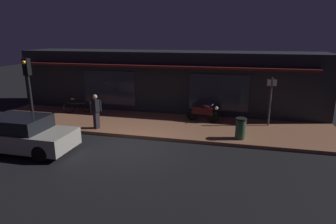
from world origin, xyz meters
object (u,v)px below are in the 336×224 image
at_px(bicycle_parked, 78,107).
at_px(person_photographer, 96,111).
at_px(motorcycle, 203,112).
at_px(traffic_light_pole, 29,85).
at_px(parked_car_near, 22,134).
at_px(sign_post, 270,99).
at_px(trash_bin, 241,128).

xyz_separation_m(bicycle_parked, person_photographer, (2.41, -2.40, 0.52)).
height_order(motorcycle, traffic_light_pole, traffic_light_pole).
bearing_deg(person_photographer, parked_car_near, -120.88).
distance_m(sign_post, traffic_light_pole, 11.05).
bearing_deg(person_photographer, motorcycle, 25.44).
bearing_deg(parked_car_near, motorcycle, 38.35).
bearing_deg(traffic_light_pole, person_photographer, 42.21).
relative_size(bicycle_parked, traffic_light_pole, 0.43).
relative_size(sign_post, trash_bin, 2.58).
bearing_deg(parked_car_near, traffic_light_pole, 104.65).
distance_m(person_photographer, sign_post, 8.49).
xyz_separation_m(sign_post, traffic_light_pole, (-10.16, -4.25, 0.97)).
xyz_separation_m(bicycle_parked, sign_post, (10.53, 0.02, 1.00)).
distance_m(bicycle_parked, person_photographer, 3.44).
bearing_deg(motorcycle, sign_post, 1.69).
height_order(motorcycle, trash_bin, motorcycle).
xyz_separation_m(motorcycle, trash_bin, (1.88, -2.19, -0.03)).
distance_m(bicycle_parked, trash_bin, 9.44).
relative_size(traffic_light_pole, parked_car_near, 0.88).
xyz_separation_m(bicycle_parked, parked_car_near, (0.66, -5.32, 0.20)).
height_order(person_photographer, parked_car_near, person_photographer).
distance_m(motorcycle, person_photographer, 5.41).
bearing_deg(sign_post, bicycle_parked, -179.91).
xyz_separation_m(person_photographer, trash_bin, (6.76, 0.13, -0.41)).
distance_m(bicycle_parked, traffic_light_pole, 4.69).
height_order(sign_post, trash_bin, sign_post).
bearing_deg(motorcycle, person_photographer, -154.56).
height_order(trash_bin, parked_car_near, parked_car_near).
height_order(motorcycle, bicycle_parked, motorcycle).
bearing_deg(motorcycle, traffic_light_pole, -148.93).
bearing_deg(bicycle_parked, trash_bin, -13.92).
xyz_separation_m(motorcycle, bicycle_parked, (-7.28, 0.08, -0.14)).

